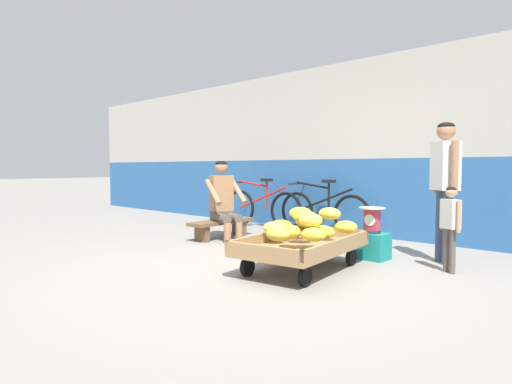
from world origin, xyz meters
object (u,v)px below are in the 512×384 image
at_px(weighing_scale, 372,220).
at_px(bicycle_far_left, 323,211).
at_px(customer_child, 450,220).
at_px(low_bench, 222,225).
at_px(vendor_seated, 224,200).
at_px(plastic_crate, 372,246).
at_px(bicycle_near_left, 262,207).
at_px(banana_cart, 302,247).
at_px(customer_adult, 445,176).

distance_m(weighing_scale, bicycle_far_left, 1.95).
distance_m(weighing_scale, customer_child, 0.88).
height_order(low_bench, vendor_seated, vendor_seated).
bearing_deg(vendor_seated, low_bench, 162.00).
relative_size(plastic_crate, bicycle_near_left, 0.22).
height_order(bicycle_far_left, customer_child, same).
bearing_deg(customer_child, banana_cart, -140.27).
bearing_deg(bicycle_near_left, plastic_crate, -21.54).
xyz_separation_m(banana_cart, bicycle_near_left, (-2.41, 2.04, 0.11)).
distance_m(banana_cart, vendor_seated, 2.17).
bearing_deg(bicycle_far_left, bicycle_near_left, -170.79).
height_order(low_bench, plastic_crate, plastic_crate).
relative_size(banana_cart, vendor_seated, 1.35).
bearing_deg(banana_cart, plastic_crate, 76.32).
bearing_deg(banana_cart, customer_child, 39.73).
height_order(customer_adult, customer_child, customer_adult).
relative_size(low_bench, plastic_crate, 3.09).
distance_m(low_bench, customer_child, 3.23).
relative_size(low_bench, vendor_seated, 0.98).
distance_m(low_bench, weighing_scale, 2.35).
xyz_separation_m(weighing_scale, customer_adult, (0.67, 0.34, 0.50)).
relative_size(weighing_scale, bicycle_near_left, 0.18).
xyz_separation_m(vendor_seated, plastic_crate, (2.24, 0.22, -0.42)).
bearing_deg(weighing_scale, banana_cart, -103.70).
bearing_deg(customer_child, low_bench, -177.55).
relative_size(low_bench, weighing_scale, 3.71).
xyz_separation_m(bicycle_near_left, customer_adult, (3.33, -0.71, 0.60)).
xyz_separation_m(plastic_crate, customer_child, (0.88, -0.06, 0.38)).
relative_size(bicycle_near_left, customer_child, 1.94).
xyz_separation_m(banana_cart, weighing_scale, (0.24, 0.99, 0.21)).
distance_m(weighing_scale, customer_adult, 0.91).
bearing_deg(weighing_scale, customer_child, -3.82).
height_order(low_bench, bicycle_near_left, bicycle_near_left).
relative_size(vendor_seated, bicycle_near_left, 0.69).
bearing_deg(customer_adult, bicycle_far_left, 157.84).
bearing_deg(customer_child, bicycle_near_left, 162.60).
distance_m(banana_cart, customer_adult, 1.77).
distance_m(vendor_seated, weighing_scale, 2.26).
bearing_deg(vendor_seated, customer_adult, 10.98).
relative_size(banana_cart, bicycle_near_left, 0.93).
distance_m(low_bench, vendor_seated, 0.38).
distance_m(banana_cart, customer_child, 1.48).
relative_size(banana_cart, customer_adult, 1.01).
bearing_deg(low_bench, plastic_crate, 4.84).
relative_size(banana_cart, low_bench, 1.38).
relative_size(bicycle_near_left, customer_adult, 1.09).
xyz_separation_m(banana_cart, customer_adult, (0.91, 1.33, 0.71)).
relative_size(weighing_scale, customer_child, 0.35).
xyz_separation_m(low_bench, vendor_seated, (0.08, -0.03, 0.37)).
height_order(bicycle_near_left, customer_adult, customer_adult).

